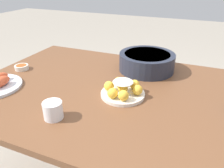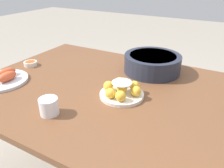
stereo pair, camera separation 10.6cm
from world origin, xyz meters
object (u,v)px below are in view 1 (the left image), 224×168
(sauce_bowl, at_px, (22,67))
(cake_plate, at_px, (123,90))
(dining_table, at_px, (102,101))
(serving_bowl, at_px, (147,61))
(cup_near, at_px, (53,110))

(sauce_bowl, bearing_deg, cake_plate, -5.28)
(dining_table, relative_size, cake_plate, 6.36)
(sauce_bowl, bearing_deg, serving_bowl, 22.09)
(serving_bowl, xyz_separation_m, cup_near, (-0.22, -0.62, -0.02))
(dining_table, distance_m, cake_plate, 0.18)
(cake_plate, xyz_separation_m, serving_bowl, (0.02, 0.35, 0.03))
(sauce_bowl, bearing_deg, cup_near, -35.13)
(cup_near, bearing_deg, cake_plate, 54.52)
(dining_table, relative_size, cup_near, 17.10)
(cake_plate, distance_m, cup_near, 0.34)
(dining_table, xyz_separation_m, serving_bowl, (0.15, 0.31, 0.14))
(dining_table, bearing_deg, sauce_bowl, 177.71)
(serving_bowl, distance_m, sauce_bowl, 0.76)
(serving_bowl, distance_m, cup_near, 0.66)
(cake_plate, bearing_deg, serving_bowl, 86.00)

